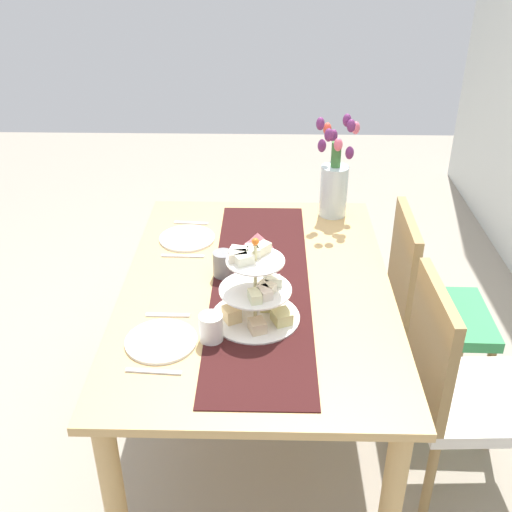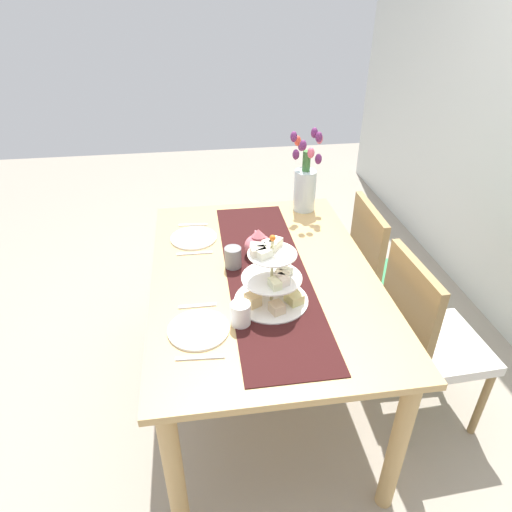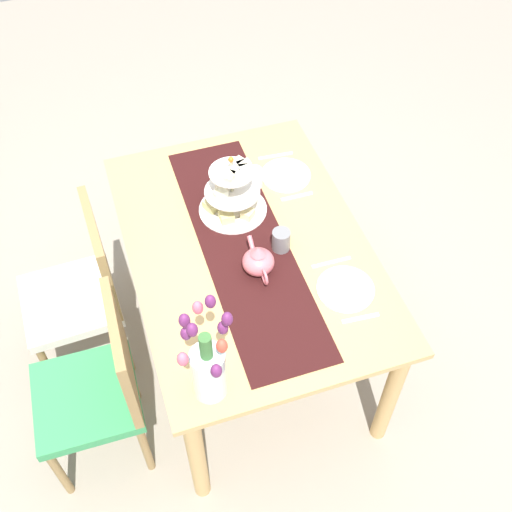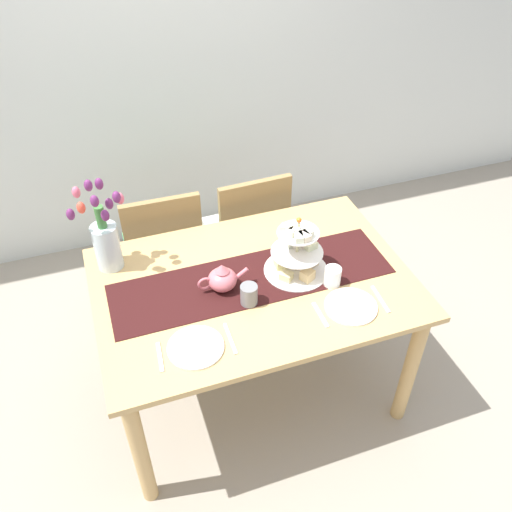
{
  "view_description": "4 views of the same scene",
  "coord_description": "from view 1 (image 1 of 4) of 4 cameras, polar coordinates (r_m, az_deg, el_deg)",
  "views": [
    {
      "loc": [
        1.91,
        0.04,
        2.0
      ],
      "look_at": [
        -0.1,
        -0.0,
        0.85
      ],
      "focal_mm": 43.3,
      "sensor_mm": 36.0,
      "label": 1
    },
    {
      "loc": [
        1.63,
        -0.27,
        1.9
      ],
      "look_at": [
        0.01,
        -0.03,
        0.87
      ],
      "focal_mm": 31.5,
      "sensor_mm": 36.0,
      "label": 2
    },
    {
      "loc": [
        -1.63,
        0.5,
        2.76
      ],
      "look_at": [
        -0.09,
        -0.01,
        0.8
      ],
      "focal_mm": 43.52,
      "sensor_mm": 36.0,
      "label": 3
    },
    {
      "loc": [
        -0.58,
        -1.7,
        2.44
      ],
      "look_at": [
        0.03,
        0.06,
        0.87
      ],
      "focal_mm": 37.39,
      "sensor_mm": 36.0,
      "label": 4
    }
  ],
  "objects": [
    {
      "name": "mug_white_text",
      "position": [
        1.97,
        -4.17,
        -6.65
      ],
      "size": [
        0.08,
        0.08,
        0.09
      ],
      "primitive_type": "cylinder",
      "color": "white",
      "rests_on": "dining_table"
    },
    {
      "name": "dining_table",
      "position": [
        2.33,
        0.06,
        -5.09
      ],
      "size": [
        1.44,
        0.98,
        0.78
      ],
      "color": "tan",
      "rests_on": "ground_plane"
    },
    {
      "name": "fork_right",
      "position": [
        2.12,
        -8.15,
        -5.43
      ],
      "size": [
        0.02,
        0.15,
        0.01
      ],
      "primitive_type": "cube",
      "rotation": [
        0.0,
        0.0,
        -0.01
      ],
      "color": "silver",
      "rests_on": "dining_table"
    },
    {
      "name": "table_runner",
      "position": [
        2.26,
        0.44,
        -2.67
      ],
      "size": [
        1.3,
        0.35,
        0.0
      ],
      "primitive_type": "cube",
      "color": "black",
      "rests_on": "dining_table"
    },
    {
      "name": "knife_right",
      "position": [
        1.9,
        -9.44,
        -10.49
      ],
      "size": [
        0.03,
        0.17,
        0.01
      ],
      "primitive_type": "cube",
      "rotation": [
        0.0,
        0.0,
        -0.07
      ],
      "color": "silver",
      "rests_on": "dining_table"
    },
    {
      "name": "chair_right",
      "position": [
        2.36,
        18.06,
        -11.29
      ],
      "size": [
        0.44,
        0.44,
        0.91
      ],
      "color": "olive",
      "rests_on": "ground_plane"
    },
    {
      "name": "tulip_vase",
      "position": [
        2.73,
        7.25,
        6.99
      ],
      "size": [
        0.25,
        0.19,
        0.46
      ],
      "color": "silver",
      "rests_on": "dining_table"
    },
    {
      "name": "tiered_cake_stand",
      "position": [
        2.03,
        0.0,
        -3.56
      ],
      "size": [
        0.3,
        0.3,
        0.3
      ],
      "color": "beige",
      "rests_on": "table_runner"
    },
    {
      "name": "teapot",
      "position": [
        2.36,
        0.14,
        0.43
      ],
      "size": [
        0.24,
        0.13,
        0.14
      ],
      "color": "#D66B75",
      "rests_on": "table_runner"
    },
    {
      "name": "chair_left",
      "position": [
        2.75,
        15.41,
        -4.28
      ],
      "size": [
        0.43,
        0.43,
        0.91
      ],
      "color": "olive",
      "rests_on": "ground_plane"
    },
    {
      "name": "mug_grey",
      "position": [
        2.3,
        -3.06,
        -0.72
      ],
      "size": [
        0.08,
        0.08,
        0.09
      ],
      "primitive_type": "cylinder",
      "color": "slate",
      "rests_on": "table_runner"
    },
    {
      "name": "dinner_plate_left",
      "position": [
        2.58,
        -6.38,
        1.64
      ],
      "size": [
        0.23,
        0.23,
        0.01
      ],
      "primitive_type": "cylinder",
      "color": "white",
      "rests_on": "dining_table"
    },
    {
      "name": "knife_left",
      "position": [
        2.46,
        -6.78,
        0.0
      ],
      "size": [
        0.02,
        0.17,
        0.01
      ],
      "primitive_type": "cube",
      "rotation": [
        0.0,
        0.0,
        -0.02
      ],
      "color": "silver",
      "rests_on": "dining_table"
    },
    {
      "name": "fork_left",
      "position": [
        2.71,
        -6.01,
        3.06
      ],
      "size": [
        0.03,
        0.15,
        0.01
      ],
      "primitive_type": "cube",
      "rotation": [
        0.0,
        0.0,
        -0.08
      ],
      "color": "silver",
      "rests_on": "dining_table"
    },
    {
      "name": "dinner_plate_right",
      "position": [
        2.01,
        -8.76,
        -7.77
      ],
      "size": [
        0.23,
        0.23,
        0.01
      ],
      "primitive_type": "cylinder",
      "color": "white",
      "rests_on": "dining_table"
    },
    {
      "name": "ground_plane",
      "position": [
        2.76,
        0.06,
        -16.47
      ],
      "size": [
        8.0,
        8.0,
        0.0
      ],
      "primitive_type": "plane",
      "color": "gray"
    }
  ]
}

